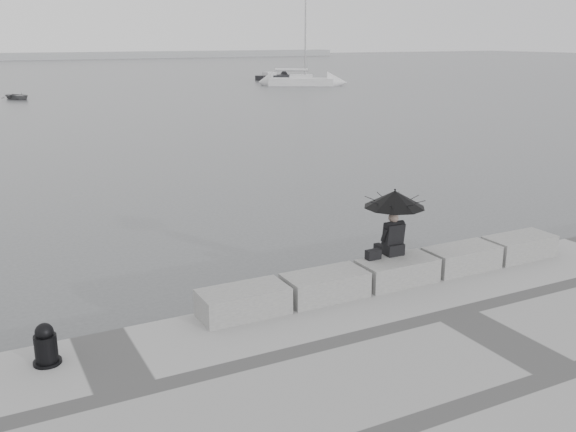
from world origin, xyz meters
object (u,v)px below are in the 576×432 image
seated_person (395,206)px  small_motorboat (273,77)px  dinghy (18,96)px  sailboat_right (301,81)px  mooring_bollard (46,347)px

seated_person → small_motorboat: seated_person is taller
seated_person → dinghy: size_ratio=0.46×
dinghy → small_motorboat: bearing=-4.4°
small_motorboat → sailboat_right: bearing=-112.2°
seated_person → dinghy: 51.43m
small_motorboat → dinghy: bearing=-171.5°
mooring_bollard → seated_person: bearing=4.9°
seated_person → sailboat_right: size_ratio=0.11×
seated_person → mooring_bollard: bearing=-173.2°
mooring_bollard → dinghy: bearing=85.2°
mooring_bollard → small_motorboat: 74.16m
mooring_bollard → small_motorboat: bearing=61.2°
seated_person → dinghy: seated_person is taller
sailboat_right → mooring_bollard: bearing=-91.2°
small_motorboat → dinghy: 33.98m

